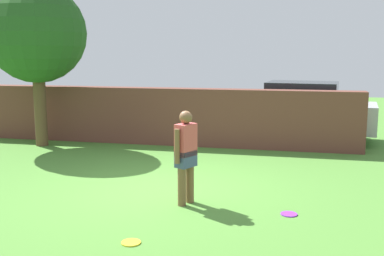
{
  "coord_description": "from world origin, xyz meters",
  "views": [
    {
      "loc": [
        2.43,
        -8.13,
        2.59
      ],
      "look_at": [
        0.33,
        1.24,
        1.0
      ],
      "focal_mm": 43.0,
      "sensor_mm": 36.0,
      "label": 1
    }
  ],
  "objects": [
    {
      "name": "ground_plane",
      "position": [
        0.0,
        0.0,
        0.0
      ],
      "size": [
        40.0,
        40.0,
        0.0
      ],
      "primitive_type": "plane",
      "color": "#4C8433"
    },
    {
      "name": "frisbee_purple",
      "position": [
        2.41,
        -0.88,
        0.01
      ],
      "size": [
        0.27,
        0.27,
        0.02
      ],
      "primitive_type": "cylinder",
      "color": "purple",
      "rests_on": "ground"
    },
    {
      "name": "tree",
      "position": [
        -4.45,
        3.31,
        3.07
      ],
      "size": [
        2.7,
        2.7,
        4.45
      ],
      "color": "brown",
      "rests_on": "ground"
    },
    {
      "name": "person",
      "position": [
        0.66,
        -0.72,
        0.9
      ],
      "size": [
        0.36,
        0.49,
        1.62
      ],
      "rotation": [
        0.0,
        0.0,
        -2.03
      ],
      "color": "brown",
      "rests_on": "ground"
    },
    {
      "name": "brick_wall",
      "position": [
        -1.5,
        4.26,
        0.8
      ],
      "size": [
        11.49,
        0.5,
        1.6
      ],
      "primitive_type": "cube",
      "color": "brown",
      "rests_on": "ground"
    },
    {
      "name": "car",
      "position": [
        2.64,
        5.85,
        0.86
      ],
      "size": [
        4.38,
        2.33,
        1.72
      ],
      "rotation": [
        0.0,
        0.0,
        3.02
      ],
      "color": "#B7B7BC",
      "rests_on": "ground"
    },
    {
      "name": "frisbee_yellow",
      "position": [
        0.31,
        -2.5,
        0.01
      ],
      "size": [
        0.27,
        0.27,
        0.02
      ],
      "primitive_type": "cylinder",
      "color": "yellow",
      "rests_on": "ground"
    }
  ]
}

